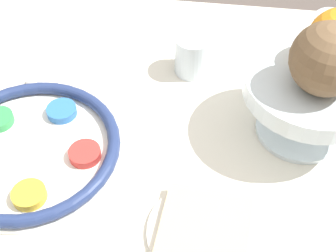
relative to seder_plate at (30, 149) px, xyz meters
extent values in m
cylinder|color=white|center=(0.00, 0.00, -0.01)|extent=(0.28, 0.28, 0.01)
torus|color=navy|center=(0.00, 0.00, 0.00)|extent=(0.28, 0.28, 0.02)
cylinder|color=red|center=(0.09, 0.00, 0.00)|extent=(0.05, 0.05, 0.01)
cylinder|color=#2D6BB7|center=(0.03, 0.08, 0.00)|extent=(0.05, 0.05, 0.01)
cylinder|color=gold|center=(0.03, -0.08, 0.00)|extent=(0.05, 0.05, 0.01)
cylinder|color=silver|center=(0.42, 0.10, -0.01)|extent=(0.14, 0.14, 0.01)
cylinder|color=silver|center=(0.42, 0.10, 0.03)|extent=(0.03, 0.03, 0.08)
cylinder|color=silver|center=(0.42, 0.10, 0.09)|extent=(0.20, 0.20, 0.03)
sphere|color=brown|center=(0.42, 0.09, 0.15)|extent=(0.10, 0.10, 0.10)
cylinder|color=silver|center=(0.28, -0.10, -0.01)|extent=(0.16, 0.16, 0.01)
cube|color=#D1B784|center=(0.28, -0.10, 0.00)|extent=(0.13, 0.13, 0.01)
cylinder|color=silver|center=(0.23, 0.23, 0.02)|extent=(0.06, 0.06, 0.07)
cylinder|color=silver|center=(0.48, 0.32, 0.02)|extent=(0.06, 0.06, 0.07)
cube|color=silver|center=(-0.03, 0.25, -0.01)|extent=(0.07, 0.20, 0.01)
cube|color=silver|center=(0.00, 0.25, -0.01)|extent=(0.06, 0.20, 0.01)
camera|label=1|loc=(0.27, -0.42, 0.56)|focal=50.00mm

